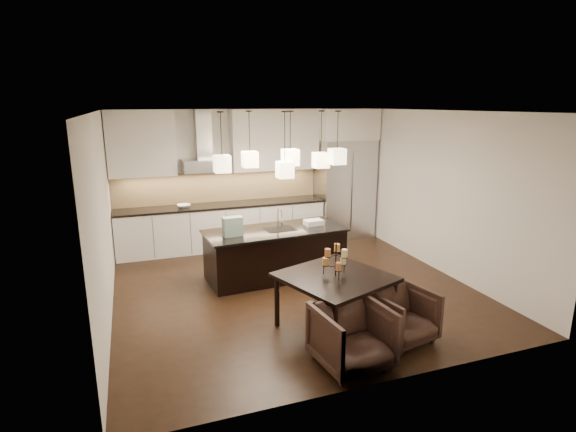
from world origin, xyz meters
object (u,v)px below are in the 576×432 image
object	(u,v)px
refrigerator	(344,189)
dining_table	(335,302)
island_body	(275,254)
armchair_left	(352,336)
armchair_right	(402,315)

from	to	relation	value
refrigerator	dining_table	size ratio (longest dim) A/B	1.73
island_body	dining_table	xyz separation A→B (m)	(0.17, -2.02, -0.03)
island_body	refrigerator	bearing A→B (deg)	35.61
refrigerator	armchair_left	size ratio (longest dim) A/B	2.69
armchair_left	armchair_right	bearing A→B (deg)	13.24
island_body	dining_table	bearing A→B (deg)	-89.29
refrigerator	dining_table	xyz separation A→B (m)	(-2.04, -3.86, -0.70)
armchair_left	armchair_right	world-z (taller)	armchair_left
refrigerator	dining_table	distance (m)	4.42
dining_table	armchair_left	distance (m)	0.88
refrigerator	armchair_left	world-z (taller)	refrigerator
island_body	armchair_right	bearing A→B (deg)	-75.99
armchair_right	island_body	bearing A→B (deg)	96.21
refrigerator	armchair_right	xyz separation A→B (m)	(-1.37, -4.41, -0.74)
dining_table	armchair_right	xyz separation A→B (m)	(0.67, -0.55, -0.04)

